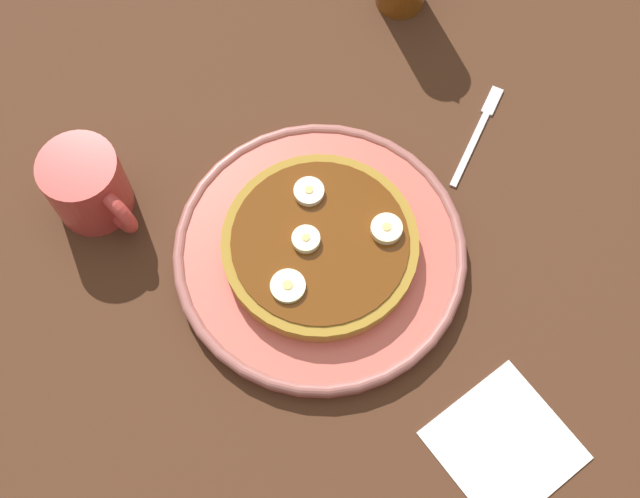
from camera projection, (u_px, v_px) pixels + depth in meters
ground_plane at (320, 263)px, 78.74cm from camera, size 140.00×140.00×3.00cm
plate at (320, 252)px, 76.37cm from camera, size 28.07×28.07×2.00cm
pancake_stack at (321, 243)px, 74.89cm from camera, size 18.65×18.58×2.30cm
banana_slice_0 at (306, 240)px, 73.43cm from camera, size 2.65×2.65×0.96cm
banana_slice_1 at (386, 229)px, 73.81cm from camera, size 2.96×2.96×1.03cm
banana_slice_2 at (288, 286)px, 71.76cm from camera, size 3.22×3.22×0.71cm
banana_slice_3 at (309, 192)px, 75.41cm from camera, size 2.91×2.91×0.88cm
coffee_mug at (89, 186)px, 75.96cm from camera, size 10.55×7.54×7.64cm
napkin at (505, 445)px, 70.15cm from camera, size 12.92×12.92×0.30cm
fork at (479, 129)px, 82.73cm from camera, size 4.60×12.75×0.50cm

